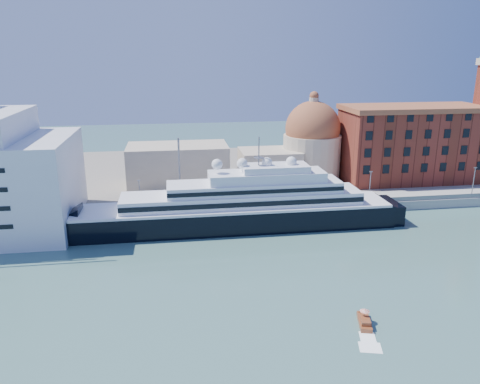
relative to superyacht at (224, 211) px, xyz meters
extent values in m
plane|color=#3B6661|center=(9.90, -23.00, -4.45)|extent=(400.00, 400.00, 0.00)
cube|color=gray|center=(9.90, 11.00, -3.20)|extent=(180.00, 10.00, 2.50)
cube|color=slate|center=(9.90, 52.00, -3.45)|extent=(260.00, 72.00, 2.00)
cube|color=slate|center=(9.90, 6.50, -1.35)|extent=(180.00, 0.10, 1.20)
cube|color=black|center=(2.35, 0.00, -2.29)|extent=(76.48, 11.77, 6.37)
cone|color=black|center=(-37.85, 0.00, -2.29)|extent=(9.81, 11.77, 11.77)
cube|color=black|center=(40.59, 0.00, -2.49)|extent=(5.88, 10.79, 5.88)
cube|color=white|center=(2.35, 0.00, 1.14)|extent=(74.52, 11.96, 0.59)
cube|color=white|center=(4.31, 0.00, 2.90)|extent=(56.87, 9.81, 2.94)
cube|color=black|center=(4.31, -4.90, 2.90)|extent=(56.87, 0.15, 1.18)
cube|color=white|center=(7.25, 0.00, 5.65)|extent=(41.18, 8.82, 2.55)
cube|color=white|center=(10.19, 0.00, 8.10)|extent=(27.45, 7.84, 2.35)
cube|color=white|center=(12.15, 0.00, 10.06)|extent=(15.69, 6.86, 1.57)
cylinder|color=slate|center=(8.23, 0.00, 14.18)|extent=(0.29, 0.29, 6.86)
sphere|color=white|center=(-1.57, 0.00, 11.43)|extent=(2.55, 2.55, 2.55)
sphere|color=white|center=(4.31, 0.00, 11.43)|extent=(2.55, 2.55, 2.55)
sphere|color=white|center=(10.19, 0.00, 11.43)|extent=(2.55, 2.55, 2.55)
sphere|color=white|center=(16.08, 0.00, 11.43)|extent=(2.55, 2.55, 2.55)
cube|color=white|center=(-27.46, -1.20, -3.84)|extent=(12.49, 5.18, 1.62)
cube|color=white|center=(-25.44, -1.39, -2.52)|extent=(4.28, 2.91, 1.22)
cube|color=brown|center=(16.80, -44.49, -4.14)|extent=(3.04, 5.53, 0.88)
cube|color=brown|center=(16.57, -45.34, -3.40)|extent=(1.92, 2.48, 0.70)
cylinder|color=slate|center=(16.91, -44.07, -3.05)|extent=(0.05, 0.05, 1.40)
cone|color=red|center=(16.91, -44.07, -2.26)|extent=(1.58, 1.58, 0.35)
cube|color=maroon|center=(61.90, 29.00, 8.55)|extent=(42.00, 18.00, 22.00)
cube|color=brown|center=(61.90, 29.00, 20.05)|extent=(43.00, 19.00, 1.50)
cylinder|color=beige|center=(31.90, 35.00, 4.55)|extent=(18.00, 18.00, 14.00)
sphere|color=brown|center=(31.90, 35.00, 13.55)|extent=(17.00, 17.00, 17.00)
cylinder|color=beige|center=(31.90, 35.00, 21.55)|extent=(3.00, 3.00, 3.00)
cube|color=beige|center=(17.90, 33.00, 2.55)|extent=(18.00, 14.00, 10.00)
cube|color=beige|center=(-10.10, 35.00, 3.55)|extent=(30.00, 16.00, 12.00)
cylinder|color=slate|center=(-50.10, 8.00, 2.05)|extent=(0.24, 0.24, 8.00)
cube|color=slate|center=(-50.10, 8.00, 6.15)|extent=(0.80, 0.30, 0.25)
cylinder|color=slate|center=(-20.10, 8.00, 2.05)|extent=(0.24, 0.24, 8.00)
cube|color=slate|center=(-20.10, 8.00, 6.15)|extent=(0.80, 0.30, 0.25)
cylinder|color=slate|center=(9.90, 8.00, 2.05)|extent=(0.24, 0.24, 8.00)
cube|color=slate|center=(9.90, 8.00, 6.15)|extent=(0.80, 0.30, 0.25)
cylinder|color=slate|center=(39.90, 8.00, 2.05)|extent=(0.24, 0.24, 8.00)
cube|color=slate|center=(39.90, 8.00, 6.15)|extent=(0.80, 0.30, 0.25)
cylinder|color=slate|center=(69.90, 8.00, 2.05)|extent=(0.24, 0.24, 8.00)
cube|color=slate|center=(69.90, 8.00, 6.15)|extent=(0.80, 0.30, 0.25)
cylinder|color=slate|center=(-10.10, 10.00, 7.05)|extent=(0.50, 0.50, 18.00)
camera|label=1|loc=(-11.85, -104.94, 36.25)|focal=35.00mm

